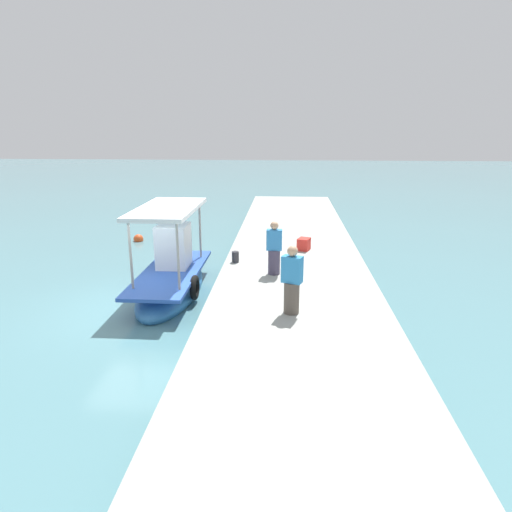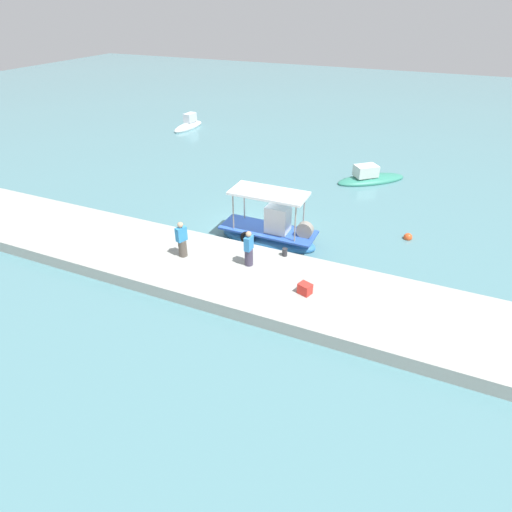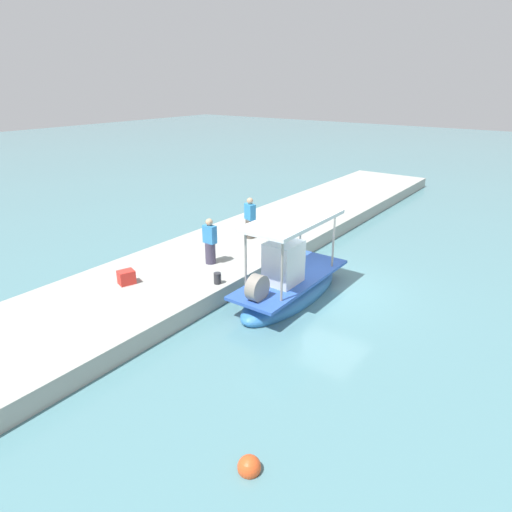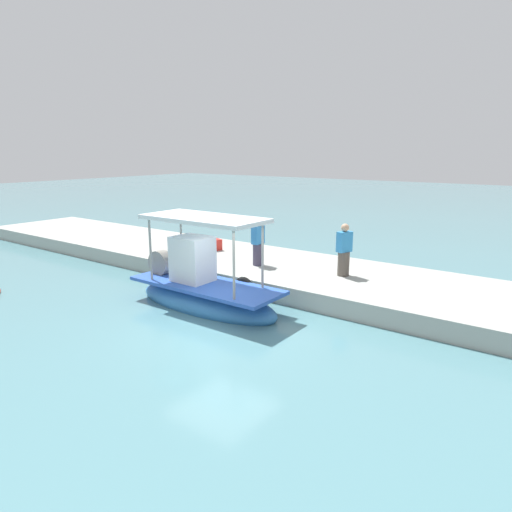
{
  "view_description": "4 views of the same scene",
  "coord_description": "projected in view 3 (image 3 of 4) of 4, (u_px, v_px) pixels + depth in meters",
  "views": [
    {
      "loc": [
        -11.74,
        -4.33,
        4.99
      ],
      "look_at": [
        1.55,
        -3.43,
        1.19
      ],
      "focal_mm": 31.85,
      "sensor_mm": 36.0,
      "label": 1
    },
    {
      "loc": [
        8.28,
        -18.17,
        10.74
      ],
      "look_at": [
        1.83,
        -3.48,
        0.77
      ],
      "focal_mm": 29.67,
      "sensor_mm": 36.0,
      "label": 2
    },
    {
      "loc": [
        12.76,
        6.11,
        6.71
      ],
      "look_at": [
        0.57,
        -2.79,
        0.76
      ],
      "focal_mm": 31.47,
      "sensor_mm": 36.0,
      "label": 3
    },
    {
      "loc": [
        -7.51,
        8.72,
        4.55
      ],
      "look_at": [
        1.34,
        -3.37,
        1.07
      ],
      "focal_mm": 31.96,
      "sensor_mm": 36.0,
      "label": 4
    }
  ],
  "objects": [
    {
      "name": "main_fishing_boat",
      "position": [
        289.0,
        284.0,
        14.6
      ],
      "size": [
        5.01,
        1.83,
        3.06
      ],
      "color": "#3275B7",
      "rests_on": "ground_plane"
    },
    {
      "name": "fisherman_by_crate",
      "position": [
        210.0,
        243.0,
        15.82
      ],
      "size": [
        0.38,
        0.47,
        1.66
      ],
      "color": "#413B51",
      "rests_on": "dock_quay"
    },
    {
      "name": "mooring_bollard",
      "position": [
        217.0,
        278.0,
        14.41
      ],
      "size": [
        0.24,
        0.24,
        0.37
      ],
      "primitive_type": "cylinder",
      "color": "#2D2D33",
      "rests_on": "dock_quay"
    },
    {
      "name": "fisherman_near_bollard",
      "position": [
        250.0,
        220.0,
        18.39
      ],
      "size": [
        0.49,
        0.54,
        1.7
      ],
      "color": "#534B42",
      "rests_on": "dock_quay"
    },
    {
      "name": "dock_quay",
      "position": [
        227.0,
        253.0,
        17.84
      ],
      "size": [
        36.0,
        4.73,
        0.58
      ],
      "primitive_type": "cube",
      "color": "#A3A79F",
      "rests_on": "ground_plane"
    },
    {
      "name": "marker_buoy",
      "position": [
        249.0,
        467.0,
        8.22
      ],
      "size": [
        0.44,
        0.44,
        0.44
      ],
      "color": "#E55021",
      "rests_on": "ground_plane"
    },
    {
      "name": "ground_plane",
      "position": [
        331.0,
        289.0,
        15.4
      ],
      "size": [
        120.0,
        120.0,
        0.0
      ],
      "primitive_type": "plane",
      "color": "slate"
    },
    {
      "name": "cargo_crate",
      "position": [
        126.0,
        277.0,
        14.38
      ],
      "size": [
        0.6,
        0.54,
        0.45
      ],
      "primitive_type": "cube",
      "rotation": [
        0.0,
        0.0,
        2.81
      ],
      "color": "red",
      "rests_on": "dock_quay"
    }
  ]
}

